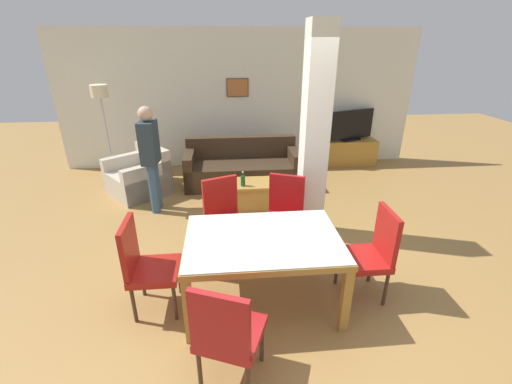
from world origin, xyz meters
The scene contains 17 objects.
ground_plane centered at (0.00, 0.00, 0.00)m, with size 18.00×18.00×0.00m, color olive.
back_wall centered at (0.00, 4.32, 1.35)m, with size 7.20×0.09×2.70m.
divider_pillar centered at (0.79, 1.31, 1.35)m, with size 0.31×0.33×2.70m.
dining_table centered at (0.00, 0.00, 0.60)m, with size 1.49×1.03×0.76m.
dining_chair_near_left centered at (-0.37, -0.91, 0.53)m, with size 0.60×0.60×0.98m.
dining_chair_head_left centered at (-1.13, 0.00, 0.53)m, with size 0.46×0.46×0.98m.
dining_chair_far_right centered at (0.37, 0.92, 0.53)m, with size 0.60×0.60×0.98m.
dining_chair_far_left centered at (-0.37, 0.91, 0.53)m, with size 0.60×0.60×0.98m.
dining_chair_head_right centered at (1.11, 0.00, 0.53)m, with size 0.46×0.46×0.98m.
sofa centered at (-0.03, 3.20, 0.28)m, with size 2.06×0.89×0.81m.
armchair centered at (-1.83, 2.92, 0.28)m, with size 1.24×1.25×0.79m.
coffee_table centered at (0.05, 2.13, 0.23)m, with size 0.68×0.51×0.44m.
bottle centered at (-0.08, 2.01, 0.53)m, with size 0.07×0.07×0.23m.
tv_stand centered at (2.30, 4.04, 0.27)m, with size 1.12×0.40×0.54m.
tv_screen centered at (2.30, 4.04, 0.84)m, with size 1.00×0.39×0.63m.
floor_lamp centered at (-2.55, 3.81, 1.46)m, with size 0.30×0.30×1.74m.
standing_person centered at (-1.44, 2.21, 0.93)m, with size 0.24×0.39×1.62m.
Camera 1 is at (-0.33, -2.78, 2.48)m, focal length 24.00 mm.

